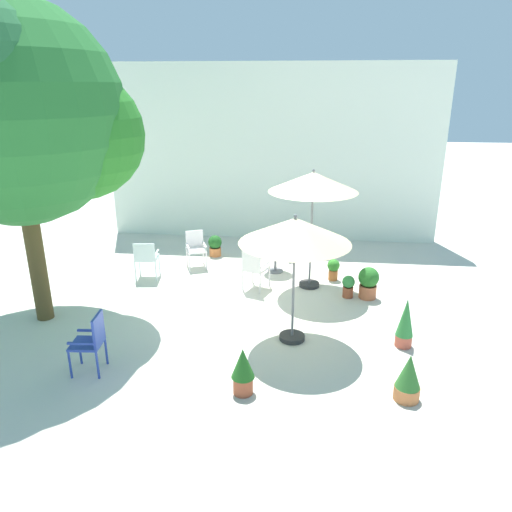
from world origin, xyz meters
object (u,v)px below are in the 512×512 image
patio_chair_4 (146,257)px  patio_umbrella_1 (313,183)px  potted_plant_0 (243,370)px  patio_umbrella_0 (295,232)px  patio_chair_2 (92,339)px  potted_plant_1 (333,268)px  patio_chair_0 (292,238)px  potted_plant_4 (368,282)px  potted_plant_5 (215,245)px  patio_chair_1 (196,247)px  potted_plant_3 (408,378)px  potted_plant_2 (348,286)px  cafe_table_0 (276,251)px  shade_tree (18,112)px  patio_chair_3 (254,266)px  potted_plant_6 (405,323)px

patio_chair_4 → patio_umbrella_1: bearing=-0.3°
potted_plant_0 → patio_umbrella_0: bearing=68.6°
patio_chair_2 → potted_plant_1: 5.58m
patio_chair_0 → potted_plant_0: (-0.46, -5.85, -0.12)m
patio_chair_0 → potted_plant_0: bearing=-94.4°
patio_chair_0 → potted_plant_4: patio_chair_0 is taller
patio_chair_4 → potted_plant_1: bearing=5.6°
patio_chair_2 → potted_plant_5: 5.47m
patio_chair_1 → potted_plant_1: bearing=-8.3°
potted_plant_4 → potted_plant_3: bearing=-87.0°
potted_plant_2 → cafe_table_0: bearing=141.3°
patio_chair_1 → potted_plant_3: 6.28m
shade_tree → potted_plant_2: 6.82m
patio_chair_1 → patio_chair_3: (1.55, -1.23, 0.04)m
patio_chair_1 → potted_plant_2: (3.51, -1.38, -0.25)m
patio_umbrella_0 → potted_plant_5: (-2.13, 4.09, -1.65)m
patio_umbrella_1 → patio_chair_3: (-1.16, -0.33, -1.71)m
shade_tree → patio_chair_1: bearing=53.5°
patio_chair_1 → patio_chair_3: size_ratio=0.91×
potted_plant_0 → potted_plant_1: potted_plant_0 is taller
patio_chair_0 → patio_chair_4: 3.68m
patio_umbrella_0 → potted_plant_5: 4.90m
patio_chair_3 → patio_chair_0: bearing=72.2°
potted_plant_3 → patio_chair_3: bearing=125.6°
patio_chair_3 → potted_plant_1: patio_chair_3 is taller
patio_umbrella_1 → patio_chair_2: 5.19m
patio_umbrella_0 → patio_chair_4: size_ratio=2.53×
patio_chair_4 → potted_plant_4: size_ratio=1.33×
patio_chair_3 → patio_chair_4: bearing=171.9°
patio_chair_2 → potted_plant_6: patio_chair_2 is taller
potted_plant_4 → potted_plant_2: bearing=-178.6°
shade_tree → patio_umbrella_0: 4.94m
patio_umbrella_0 → patio_chair_1: bearing=126.7°
patio_chair_4 → potted_plant_4: (4.83, -0.49, -0.18)m
cafe_table_0 → patio_chair_4: bearing=-164.7°
patio_umbrella_1 → potted_plant_6: bearing=-56.4°
patio_chair_1 → potted_plant_1: patio_chair_1 is taller
cafe_table_0 → potted_plant_2: cafe_table_0 is taller
patio_umbrella_0 → shade_tree: bearing=175.6°
patio_chair_2 → potted_plant_5: patio_chair_2 is taller
potted_plant_0 → potted_plant_6: size_ratio=0.82×
cafe_table_0 → potted_plant_6: potted_plant_6 is taller
patio_chair_1 → patio_chair_2: 4.61m
potted_plant_1 → potted_plant_5: potted_plant_5 is taller
patio_chair_0 → potted_plant_6: size_ratio=1.02×
patio_umbrella_0 → potted_plant_5: size_ratio=4.11×
patio_chair_0 → potted_plant_4: size_ratio=1.34×
patio_chair_0 → potted_plant_5: 1.97m
potted_plant_0 → potted_plant_4: size_ratio=1.08×
patio_chair_3 → potted_plant_6: 3.43m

